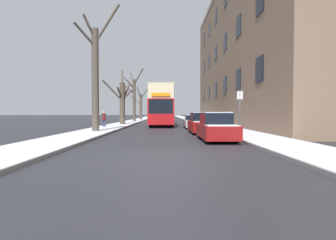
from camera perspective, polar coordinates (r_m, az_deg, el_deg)
ground_plane at (r=8.66m, az=-0.85°, el=-8.32°), size 320.00×320.00×0.00m
sidewalk_left at (r=61.77m, az=-5.47°, el=0.28°), size 2.80×130.00×0.16m
sidewalk_right at (r=61.77m, az=4.24°, el=0.28°), size 2.80×130.00×0.16m
terrace_facade_right at (r=34.15m, az=18.95°, el=14.01°), size 9.10×36.04×17.76m
bare_tree_left_0 at (r=20.05m, az=-15.53°, el=9.29°), size 3.03×1.65×9.35m
bare_tree_left_1 at (r=31.49m, az=-9.97°, el=4.21°), size 3.42×3.29×6.84m
bare_tree_left_2 at (r=42.50m, az=-7.47°, el=4.96°), size 3.93×3.53×8.31m
bare_tree_left_3 at (r=53.73m, az=-5.96°, el=3.28°), size 4.45×2.41×7.03m
double_decker_bus at (r=30.36m, az=-1.39°, el=3.46°), size 2.58×11.17×4.39m
parked_car_0 at (r=14.22m, az=10.44°, el=-1.64°), size 1.68×3.98×1.53m
parked_car_1 at (r=19.30m, az=7.51°, el=-0.76°), size 1.84×4.30×1.53m
parked_car_2 at (r=25.02m, az=5.66°, el=-0.43°), size 1.76×4.11×1.29m
pedestrian_left_sidewalk at (r=26.05m, az=-13.78°, el=0.24°), size 0.36×0.36×1.63m
street_sign_post at (r=14.91m, az=15.34°, el=1.74°), size 0.32×0.07×2.70m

